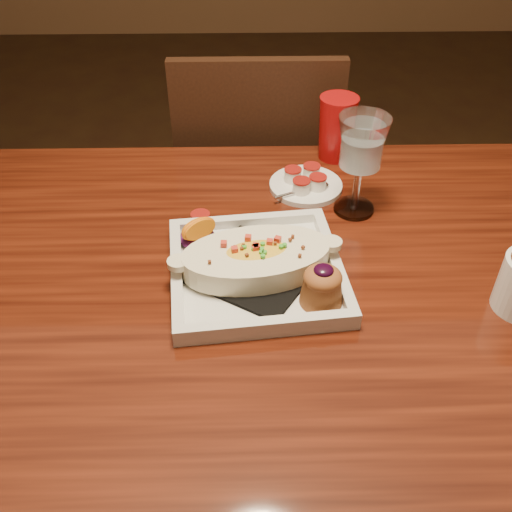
{
  "coord_description": "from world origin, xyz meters",
  "views": [
    {
      "loc": [
        -0.03,
        -0.71,
        1.39
      ],
      "look_at": [
        -0.01,
        0.03,
        0.77
      ],
      "focal_mm": 40.0,
      "sensor_mm": 36.0,
      "label": 1
    }
  ],
  "objects_px": {
    "plate": "(260,265)",
    "saucer": "(305,183)",
    "goblet": "(362,148)",
    "red_tumbler": "(337,128)",
    "table": "(264,318)",
    "chair_far": "(256,192)"
  },
  "relations": [
    {
      "from": "goblet",
      "to": "table",
      "type": "bearing_deg",
      "value": -132.94
    },
    {
      "from": "chair_far",
      "to": "saucer",
      "type": "xyz_separation_m",
      "value": [
        0.09,
        -0.36,
        0.26
      ]
    },
    {
      "from": "table",
      "to": "saucer",
      "type": "distance_m",
      "value": 0.31
    },
    {
      "from": "goblet",
      "to": "chair_far",
      "type": "bearing_deg",
      "value": 112.34
    },
    {
      "from": "table",
      "to": "saucer",
      "type": "height_order",
      "value": "saucer"
    },
    {
      "from": "chair_far",
      "to": "saucer",
      "type": "bearing_deg",
      "value": 104.35
    },
    {
      "from": "chair_far",
      "to": "plate",
      "type": "relative_size",
      "value": 3.0
    },
    {
      "from": "chair_far",
      "to": "goblet",
      "type": "height_order",
      "value": "goblet"
    },
    {
      "from": "goblet",
      "to": "red_tumbler",
      "type": "relative_size",
      "value": 1.4
    },
    {
      "from": "plate",
      "to": "saucer",
      "type": "xyz_separation_m",
      "value": [
        0.1,
        0.27,
        -0.02
      ]
    },
    {
      "from": "plate",
      "to": "saucer",
      "type": "distance_m",
      "value": 0.29
    },
    {
      "from": "table",
      "to": "saucer",
      "type": "bearing_deg",
      "value": 71.28
    },
    {
      "from": "table",
      "to": "red_tumbler",
      "type": "xyz_separation_m",
      "value": [
        0.17,
        0.4,
        0.17
      ]
    },
    {
      "from": "saucer",
      "to": "plate",
      "type": "bearing_deg",
      "value": -109.92
    },
    {
      "from": "chair_far",
      "to": "red_tumbler",
      "type": "bearing_deg",
      "value": 126.16
    },
    {
      "from": "goblet",
      "to": "saucer",
      "type": "height_order",
      "value": "goblet"
    },
    {
      "from": "saucer",
      "to": "table",
      "type": "bearing_deg",
      "value": -108.72
    },
    {
      "from": "plate",
      "to": "goblet",
      "type": "bearing_deg",
      "value": 40.11
    },
    {
      "from": "table",
      "to": "goblet",
      "type": "bearing_deg",
      "value": 47.06
    },
    {
      "from": "goblet",
      "to": "red_tumbler",
      "type": "height_order",
      "value": "goblet"
    },
    {
      "from": "chair_far",
      "to": "saucer",
      "type": "relative_size",
      "value": 6.25
    },
    {
      "from": "goblet",
      "to": "red_tumbler",
      "type": "bearing_deg",
      "value": 93.22
    }
  ]
}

